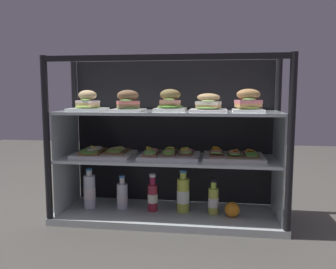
{
  "coord_description": "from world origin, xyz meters",
  "views": [
    {
      "loc": [
        0.27,
        -1.96,
        0.74
      ],
      "look_at": [
        0.0,
        0.0,
        0.5
      ],
      "focal_mm": 37.28,
      "sensor_mm": 36.0,
      "label": 1
    }
  ],
  "objects": [
    {
      "name": "juice_bottle_front_middle",
      "position": [
        0.26,
        0.0,
        0.12
      ],
      "size": [
        0.06,
        0.06,
        0.2
      ],
      "color": "#BFCB4E",
      "rests_on": "case_base_deck"
    },
    {
      "name": "juice_bottle_front_left_end",
      "position": [
        -0.48,
        -0.0,
        0.14
      ],
      "size": [
        0.07,
        0.07,
        0.24
      ],
      "color": "silver",
      "rests_on": "case_base_deck"
    },
    {
      "name": "case_base_deck",
      "position": [
        0.0,
        0.0,
        0.02
      ],
      "size": [
        1.31,
        0.43,
        0.04
      ],
      "primitive_type": "cube",
      "color": "#B1BBBA",
      "rests_on": "ground"
    },
    {
      "name": "shelf_upper_glass",
      "position": [
        0.0,
        0.0,
        0.62
      ],
      "size": [
        1.25,
        0.38,
        0.02
      ],
      "primitive_type": "cube",
      "color": "silver",
      "rests_on": "riser_upper_tier"
    },
    {
      "name": "riser_upper_tier",
      "position": [
        0.0,
        0.0,
        0.49
      ],
      "size": [
        1.24,
        0.36,
        0.25
      ],
      "color": "silver",
      "rests_on": "shelf_lower_glass"
    },
    {
      "name": "riser_lower_tier",
      "position": [
        0.0,
        0.0,
        0.19
      ],
      "size": [
        1.24,
        0.36,
        0.31
      ],
      "color": "silver",
      "rests_on": "case_base_deck"
    },
    {
      "name": "shelf_lower_glass",
      "position": [
        0.0,
        0.0,
        0.36
      ],
      "size": [
        1.25,
        0.38,
        0.02
      ],
      "primitive_type": "cube",
      "color": "silver",
      "rests_on": "riser_lower_tier"
    },
    {
      "name": "orange_fruit_beside_bottles",
      "position": [
        0.37,
        -0.04,
        0.08
      ],
      "size": [
        0.08,
        0.08,
        0.08
      ],
      "primitive_type": "sphere",
      "color": "orange",
      "rests_on": "case_base_deck"
    },
    {
      "name": "plated_roll_sandwich_near_right_corner",
      "position": [
        0.23,
        0.0,
        0.67
      ],
      "size": [
        0.21,
        0.21,
        0.1
      ],
      "color": "white",
      "rests_on": "shelf_upper_glass"
    },
    {
      "name": "open_sandwich_tray_mid_left",
      "position": [
        0.01,
        0.0,
        0.38
      ],
      "size": [
        0.34,
        0.27,
        0.07
      ],
      "color": "white",
      "rests_on": "shelf_lower_glass"
    },
    {
      "name": "ground_plane",
      "position": [
        0.0,
        0.0,
        -0.01
      ],
      "size": [
        6.0,
        6.0,
        0.02
      ],
      "primitive_type": "cube",
      "color": "#45433D",
      "rests_on": "ground"
    },
    {
      "name": "juice_bottle_tucked_behind",
      "position": [
        0.09,
        0.01,
        0.14
      ],
      "size": [
        0.07,
        0.07,
        0.24
      ],
      "color": "#BCCD46",
      "rests_on": "case_base_deck"
    },
    {
      "name": "plated_roll_sandwich_far_right",
      "position": [
        -0.46,
        -0.04,
        0.67
      ],
      "size": [
        0.2,
        0.2,
        0.12
      ],
      "color": "white",
      "rests_on": "shelf_upper_glass"
    },
    {
      "name": "open_sandwich_tray_near_right_corner",
      "position": [
        0.37,
        0.03,
        0.38
      ],
      "size": [
        0.34,
        0.27,
        0.06
      ],
      "color": "white",
      "rests_on": "shelf_lower_glass"
    },
    {
      "name": "juice_bottle_front_fourth",
      "position": [
        -0.09,
        0.0,
        0.13
      ],
      "size": [
        0.06,
        0.06,
        0.22
      ],
      "color": "#9C2638",
      "rests_on": "case_base_deck"
    },
    {
      "name": "plated_roll_sandwich_center",
      "position": [
        -0.22,
        -0.03,
        0.68
      ],
      "size": [
        0.18,
        0.18,
        0.12
      ],
      "color": "white",
      "rests_on": "shelf_upper_glass"
    },
    {
      "name": "plated_roll_sandwich_near_left_corner",
      "position": [
        0.45,
        0.01,
        0.68
      ],
      "size": [
        0.17,
        0.17,
        0.13
      ],
      "color": "white",
      "rests_on": "shelf_upper_glass"
    },
    {
      "name": "case_frame",
      "position": [
        0.0,
        0.11,
        0.51
      ],
      "size": [
        1.31,
        0.43,
        0.93
      ],
      "color": "black",
      "rests_on": "ground"
    },
    {
      "name": "juice_bottle_back_left",
      "position": [
        -0.28,
        0.02,
        0.11
      ],
      "size": [
        0.07,
        0.07,
        0.2
      ],
      "color": "silver",
      "rests_on": "case_base_deck"
    },
    {
      "name": "open_sandwich_tray_mid_right",
      "position": [
        -0.38,
        0.0,
        0.38
      ],
      "size": [
        0.34,
        0.27,
        0.06
      ],
      "color": "white",
      "rests_on": "shelf_lower_glass"
    },
    {
      "name": "plated_roll_sandwich_left_of_center",
      "position": [
        0.01,
        0.02,
        0.68
      ],
      "size": [
        0.17,
        0.17,
        0.13
      ],
      "color": "white",
      "rests_on": "shelf_upper_glass"
    }
  ]
}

